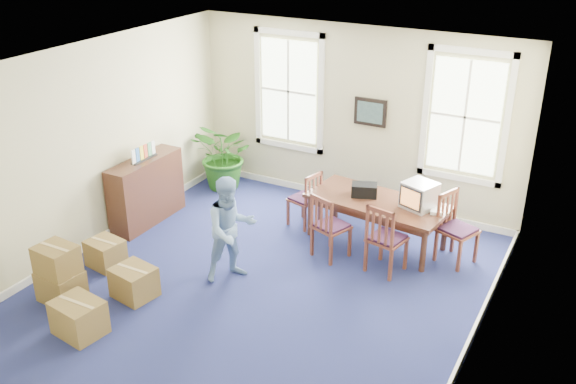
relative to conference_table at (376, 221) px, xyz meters
The scene contains 25 objects.
floor 2.23m from the conference_table, 116.12° to the right, with size 6.50×6.50×0.00m, color navy.
ceiling 3.58m from the conference_table, 116.12° to the right, with size 6.50×6.50×0.00m, color white.
wall_back 2.02m from the conference_table, 127.06° to the left, with size 6.50×6.50×0.00m, color #C2BA8E.
wall_front 5.45m from the conference_table, 100.49° to the right, with size 6.50×6.50×0.00m, color #C2BA8E.
wall_left 4.60m from the conference_table, 153.58° to the right, with size 6.50×6.50×0.00m, color #C2BA8E.
wall_right 3.09m from the conference_table, 44.10° to the right, with size 6.50×6.50×0.00m, color #C2BA8E.
baseboard_back 1.61m from the conference_table, 127.72° to the left, with size 6.00×0.04×0.12m, color white.
baseboard_left 4.41m from the conference_table, 153.41° to the right, with size 0.04×6.50×0.12m, color white.
baseboard_right 2.83m from the conference_table, 44.52° to the right, with size 0.04×6.50×0.12m, color white.
window_left 3.01m from the conference_table, 150.94° to the left, with size 1.40×0.12×2.20m, color white, non-canonical shape.
window_right 2.19m from the conference_table, 53.45° to the left, with size 1.40×0.12×2.20m, color white, non-canonical shape.
wall_picture 1.96m from the conference_table, 118.45° to the left, with size 0.58×0.06×0.48m, color black, non-canonical shape.
conference_table is the anchor object (origin of this frame).
crt_tv 0.87m from the conference_table, ahead, with size 0.45×0.49×0.41m, color #B7B7BC, non-canonical shape.
game_console 1.03m from the conference_table, ahead, with size 0.17×0.21×0.05m, color white.
equipment_bag 0.54m from the conference_table, 168.69° to the left, with size 0.40×0.26×0.20m, color black.
chair_near_left 0.89m from the conference_table, 120.96° to the right, with size 0.48×0.48×1.06m, color brown, non-canonical shape.
chair_near_right 0.89m from the conference_table, 59.04° to the right, with size 0.49×0.49×1.10m, color brown, non-canonical shape.
chair_end_left 1.30m from the conference_table, behind, with size 0.44×0.44×0.98m, color brown, non-canonical shape.
chair_end_right 1.31m from the conference_table, ahead, with size 0.50×0.50×1.10m, color brown, non-canonical shape.
man 2.50m from the conference_table, 126.24° to the right, with size 0.77×0.60×1.58m, color #779ACA.
credenza 3.90m from the conference_table, 162.85° to the right, with size 0.43×1.50×1.18m, color #4A281A.
brochure_rack 3.98m from the conference_table, 162.76° to the right, with size 0.11×0.61×0.27m, color #99999E, non-canonical shape.
potted_plant 3.37m from the conference_table, 168.82° to the left, with size 1.19×1.04×1.33m, color #1D5514.
cardboard_boxes 4.60m from the conference_table, 130.56° to the right, with size 1.53×1.53×0.88m, color olive, non-canonical shape.
Camera 1 is at (4.06, -6.74, 5.06)m, focal length 40.00 mm.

